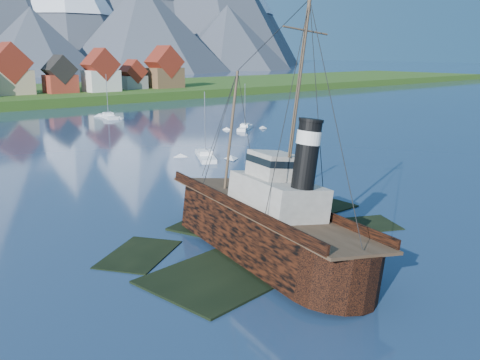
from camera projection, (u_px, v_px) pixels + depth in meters
ground at (260, 250)px, 48.37m from camera, size 1400.00×1400.00×0.00m
shoal at (259, 243)px, 51.16m from camera, size 31.71×21.24×1.14m
tugboat_wreck at (250, 221)px, 47.44m from camera, size 6.69×28.82×22.84m
sailboat_d at (245, 128)px, 121.83m from camera, size 7.48×6.36×10.78m
sailboat_e at (108, 117)px, 142.21m from camera, size 4.53×10.69×12.05m
sailboat_f at (206, 157)px, 89.20m from camera, size 6.74×9.64×11.53m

